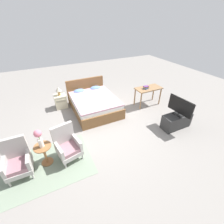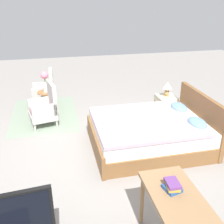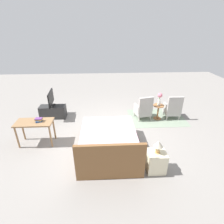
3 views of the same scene
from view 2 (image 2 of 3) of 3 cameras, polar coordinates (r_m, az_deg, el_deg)
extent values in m
plane|color=gray|center=(4.82, -4.60, -8.62)|extent=(16.00, 16.00, 0.00)
cube|color=gray|center=(6.44, -14.49, -0.45)|extent=(2.10, 1.50, 0.01)
cube|color=brown|center=(4.93, 8.02, -6.11)|extent=(1.54, 2.08, 0.28)
cube|color=white|center=(4.80, 8.20, -3.43)|extent=(1.48, 1.99, 0.24)
cube|color=#CC9EAD|center=(4.71, 7.37, -1.92)|extent=(1.53, 1.83, 0.06)
cube|color=brown|center=(5.19, 18.59, -1.35)|extent=(1.57, 0.09, 0.96)
cube|color=brown|center=(4.66, -3.66, -6.92)|extent=(1.57, 0.07, 0.40)
ellipsoid|color=#668ED1|center=(5.29, 14.37, 0.99)|extent=(0.44, 0.28, 0.14)
ellipsoid|color=#668ED1|center=(4.75, 18.04, -2.24)|extent=(0.44, 0.28, 0.14)
cylinder|color=#ADA8A3|center=(7.15, -16.32, 2.59)|extent=(0.04, 0.04, 0.16)
cylinder|color=#ADA8A3|center=(6.73, -16.51, 1.18)|extent=(0.04, 0.04, 0.16)
cylinder|color=#ADA8A3|center=(7.13, -12.64, 2.92)|extent=(0.04, 0.04, 0.16)
cylinder|color=#ADA8A3|center=(6.70, -12.60, 1.53)|extent=(0.04, 0.04, 0.16)
cube|color=#ADA8A3|center=(6.87, -14.64, 3.16)|extent=(0.55, 0.55, 0.12)
cube|color=gray|center=(6.84, -14.74, 4.02)|extent=(0.50, 0.50, 0.10)
cube|color=#ADA8A3|center=(6.74, -13.02, 6.34)|extent=(0.54, 0.09, 0.64)
cube|color=#ADA8A3|center=(7.03, -14.76, 5.27)|extent=(0.08, 0.51, 0.26)
cube|color=#ADA8A3|center=(6.59, -14.86, 3.98)|extent=(0.08, 0.51, 0.26)
cylinder|color=#ADA8A3|center=(6.07, -17.16, -1.45)|extent=(0.04, 0.04, 0.16)
cylinder|color=#ADA8A3|center=(5.66, -16.42, -3.29)|extent=(0.04, 0.04, 0.16)
cylinder|color=#ADA8A3|center=(6.13, -12.95, -0.69)|extent=(0.04, 0.04, 0.16)
cylinder|color=#ADA8A3|center=(5.73, -11.91, -2.45)|extent=(0.04, 0.04, 0.16)
cube|color=#ADA8A3|center=(5.83, -14.76, -0.70)|extent=(0.64, 0.64, 0.12)
cube|color=gray|center=(5.79, -14.87, 0.28)|extent=(0.59, 0.59, 0.10)
cube|color=#ADA8A3|center=(5.73, -12.91, 3.15)|extent=(0.54, 0.19, 0.64)
cube|color=#ADA8A3|center=(5.98, -15.39, 1.81)|extent=(0.18, 0.52, 0.26)
cube|color=#ADA8A3|center=(5.55, -14.48, 0.14)|extent=(0.18, 0.52, 0.26)
cylinder|color=#936038|center=(6.43, -13.64, -0.31)|extent=(0.28, 0.28, 0.03)
cylinder|color=#936038|center=(6.33, -13.88, 1.91)|extent=(0.06, 0.06, 0.51)
cylinder|color=#936038|center=(6.23, -14.13, 4.21)|extent=(0.40, 0.40, 0.02)
cylinder|color=silver|center=(6.19, -14.24, 5.27)|extent=(0.11, 0.11, 0.22)
cylinder|color=#477538|center=(6.14, -14.39, 6.68)|extent=(0.02, 0.02, 0.10)
sphere|color=#DB7084|center=(6.11, -14.51, 7.77)|extent=(0.17, 0.17, 0.17)
cube|color=beige|center=(6.07, 11.54, 1.04)|extent=(0.44, 0.40, 0.54)
cube|color=#B3AB8E|center=(5.95, 9.82, 1.82)|extent=(0.37, 0.01, 0.09)
cylinder|color=tan|center=(5.97, 11.76, 3.49)|extent=(0.13, 0.13, 0.02)
ellipsoid|color=tan|center=(5.94, 11.83, 4.30)|extent=(0.11, 0.11, 0.16)
cone|color=beige|center=(5.89, 11.96, 5.72)|extent=(0.22, 0.22, 0.15)
cube|color=black|center=(2.68, -22.24, -20.41)|extent=(0.11, 0.85, 0.49)
cube|color=black|center=(2.66, -22.27, -20.78)|extent=(0.07, 0.79, 0.44)
cylinder|color=#8E6B47|center=(3.35, 6.54, -18.45)|extent=(0.05, 0.05, 0.69)
cylinder|color=#8E6B47|center=(3.49, 13.39, -17.05)|extent=(0.05, 0.05, 0.69)
cube|color=#8E6B47|center=(2.86, 14.31, -18.24)|extent=(1.04, 0.52, 0.04)
cube|color=#284C8E|center=(2.93, 12.92, -15.88)|extent=(0.20, 0.19, 0.04)
cube|color=#B79333|center=(2.90, 12.99, -15.33)|extent=(0.20, 0.15, 0.03)
cube|color=#66387A|center=(2.88, 13.05, -14.83)|extent=(0.20, 0.14, 0.03)
camera|label=1|loc=(6.36, -46.96, 22.08)|focal=24.00mm
camera|label=3|loc=(6.78, 46.86, 22.33)|focal=28.00mm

